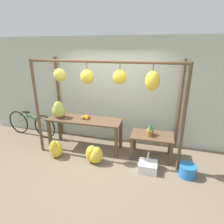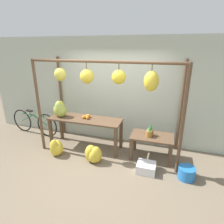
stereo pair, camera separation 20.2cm
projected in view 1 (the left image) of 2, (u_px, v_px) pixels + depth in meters
ground_plane at (98, 170)px, 4.08m from camera, size 20.00×20.00×0.00m
shop_wall_back at (115, 92)px, 5.01m from camera, size 8.00×0.08×2.80m
stall_awning at (108, 86)px, 4.02m from camera, size 3.39×1.17×2.28m
display_table_main at (85, 123)px, 4.76m from camera, size 1.87×0.60×0.81m
display_table_side at (152, 139)px, 4.43m from camera, size 0.98×0.60×0.58m
banana_pile_on_table at (59, 110)px, 4.77m from camera, size 0.41×0.39×0.43m
orange_pile at (86, 117)px, 4.71m from camera, size 0.19×0.21×0.09m
pineapple_cluster at (150, 131)px, 4.35m from camera, size 0.16×0.21×0.29m
banana_pile_ground_left at (56, 149)px, 4.53m from camera, size 0.40×0.40×0.44m
banana_pile_ground_right at (95, 155)px, 4.29m from camera, size 0.49×0.38×0.42m
fruit_crate_white at (148, 167)px, 4.02m from camera, size 0.39×0.34×0.20m
blue_bucket at (188, 171)px, 3.85m from camera, size 0.34×0.34×0.25m
parked_bicycle at (31, 124)px, 5.55m from camera, size 1.68×0.21×0.75m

